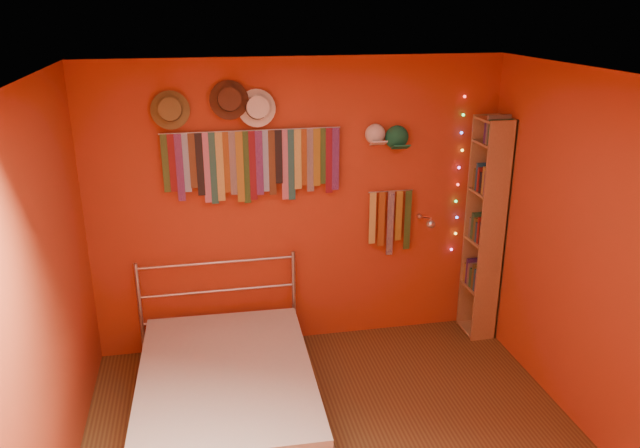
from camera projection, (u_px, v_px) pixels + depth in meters
back_wall at (299, 207)px, 5.31m from camera, size 3.50×0.02×2.50m
right_wall at (612, 273)px, 4.02m from camera, size 0.02×3.50×2.50m
left_wall at (34, 325)px, 3.37m from camera, size 0.02×3.50×2.50m
ceiling at (352, 82)px, 3.28m from camera, size 3.50×3.50×0.02m
tie_rack at (253, 162)px, 5.03m from camera, size 1.45×0.03×0.60m
small_tie_rack at (391, 218)px, 5.44m from camera, size 0.40×0.03×0.59m
fedora_olive at (170, 110)px, 4.74m from camera, size 0.30×0.16×0.29m
fedora_brown at (229, 100)px, 4.80m from camera, size 0.30×0.17×0.30m
fedora_white at (257, 108)px, 4.87m from camera, size 0.30×0.16×0.30m
cap_white at (375, 134)px, 5.18m from camera, size 0.18×0.22×0.18m
cap_green at (397, 138)px, 5.22m from camera, size 0.19×0.24×0.19m
fairy_lights at (459, 176)px, 5.47m from camera, size 0.05×0.02×1.41m
reading_lamp at (429, 223)px, 5.32m from camera, size 0.08×0.33×0.10m
bookshelf at (489, 228)px, 5.49m from camera, size 0.25×0.34×2.00m
bed at (227, 391)px, 4.57m from camera, size 1.38×1.86×0.89m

